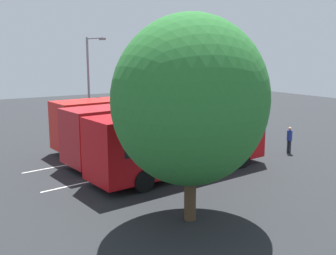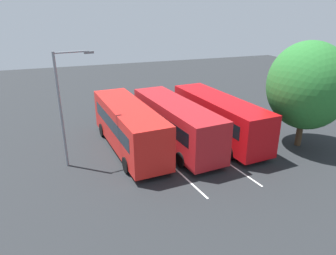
{
  "view_description": "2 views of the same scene",
  "coord_description": "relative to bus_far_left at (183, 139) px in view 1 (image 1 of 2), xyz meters",
  "views": [
    {
      "loc": [
        -12.02,
        -20.11,
        6.14
      ],
      "look_at": [
        0.04,
        -1.17,
        1.95
      ],
      "focal_mm": 43.21,
      "sensor_mm": 36.0,
      "label": 1
    },
    {
      "loc": [
        -19.8,
        7.58,
        9.41
      ],
      "look_at": [
        -1.48,
        0.84,
        1.83
      ],
      "focal_mm": 32.74,
      "sensor_mm": 36.0,
      "label": 2
    }
  ],
  "objects": [
    {
      "name": "pedestrian",
      "position": [
        7.87,
        -0.13,
        -0.83
      ],
      "size": [
        0.33,
        0.33,
        1.65
      ],
      "rotation": [
        0.0,
        0.0,
        3.11
      ],
      "color": "#232833",
      "rests_on": "ground"
    },
    {
      "name": "lane_stripe_outer_left",
      "position": [
        0.59,
        1.83,
        -1.79
      ],
      "size": [
        15.25,
        1.91,
        0.01
      ],
      "primitive_type": "cube",
      "rotation": [
        0.0,
        0.0,
        0.12
      ],
      "color": "silver",
      "rests_on": "ground"
    },
    {
      "name": "ground_plane",
      "position": [
        0.59,
        3.55,
        -1.79
      ],
      "size": [
        73.08,
        73.08,
        0.0
      ],
      "primitive_type": "plane",
      "color": "#232628"
    },
    {
      "name": "bus_center_left",
      "position": [
        0.03,
        3.51,
        0.0
      ],
      "size": [
        10.18,
        3.5,
        3.25
      ],
      "rotation": [
        0.0,
        0.0,
        0.1
      ],
      "color": "#AD191E",
      "rests_on": "ground"
    },
    {
      "name": "bus_center_right",
      "position": [
        0.51,
        6.83,
        0.0
      ],
      "size": [
        10.14,
        3.26,
        3.25
      ],
      "rotation": [
        0.0,
        0.0,
        0.08
      ],
      "color": "red",
      "rests_on": "ground"
    },
    {
      "name": "depot_tree",
      "position": [
        -3.11,
        -5.02,
        2.66
      ],
      "size": [
        5.8,
        5.22,
        7.51
      ],
      "color": "#4C3823",
      "rests_on": "ground"
    },
    {
      "name": "lane_stripe_inner_left",
      "position": [
        0.59,
        5.28,
        -1.79
      ],
      "size": [
        15.25,
        1.91,
        0.01
      ],
      "primitive_type": "cube",
      "rotation": [
        0.0,
        0.0,
        0.12
      ],
      "color": "silver",
      "rests_on": "ground"
    },
    {
      "name": "street_lamp",
      "position": [
        -0.55,
        10.92,
        2.37
      ],
      "size": [
        0.53,
        2.36,
        7.19
      ],
      "rotation": [
        0.0,
        0.0,
        -1.42
      ],
      "color": "gray",
      "rests_on": "ground"
    },
    {
      "name": "bus_far_left",
      "position": [
        0.0,
        0.0,
        0.0
      ],
      "size": [
        10.15,
        3.34,
        3.25
      ],
      "rotation": [
        0.0,
        0.0,
        0.08
      ],
      "color": "#B70C11",
      "rests_on": "ground"
    }
  ]
}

